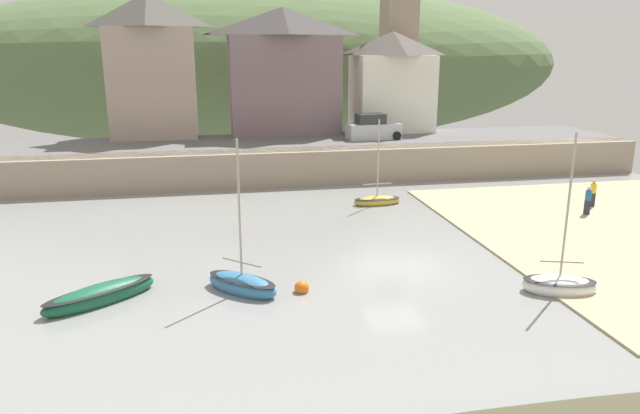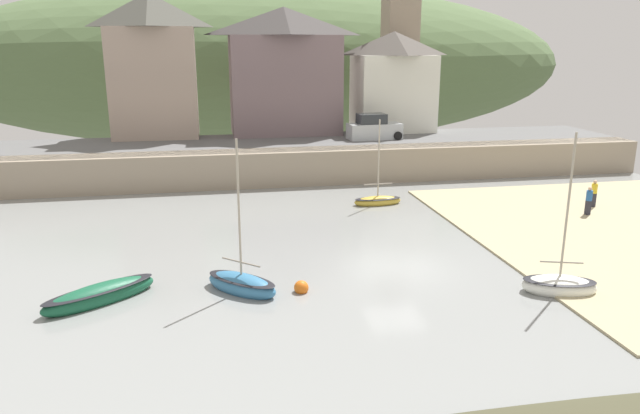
{
  "view_description": "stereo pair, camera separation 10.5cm",
  "coord_description": "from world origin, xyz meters",
  "px_view_note": "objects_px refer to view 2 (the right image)",
  "views": [
    {
      "loc": [
        -7.94,
        -23.48,
        9.46
      ],
      "look_at": [
        -2.86,
        2.9,
        2.1
      ],
      "focal_mm": 33.35,
      "sensor_mm": 36.0,
      "label": 1
    },
    {
      "loc": [
        -7.84,
        -23.5,
        9.46
      ],
      "look_at": [
        -2.86,
        2.9,
        2.1
      ],
      "focal_mm": 33.35,
      "sensor_mm": 36.0,
      "label": 2
    }
  ],
  "objects_px": {
    "church_with_spire": "(400,25)",
    "person_on_slipway": "(589,199)",
    "waterfront_building_right": "(393,81)",
    "sailboat_far_left": "(378,200)",
    "person_near_water": "(594,192)",
    "motorboat_with_cabin": "(559,285)",
    "parked_car_near_slipway": "(374,129)",
    "waterfront_building_centre": "(284,70)",
    "fishing_boat_green": "(242,284)",
    "sailboat_nearest_shore": "(100,295)",
    "mooring_buoy": "(301,288)",
    "waterfront_building_left": "(153,65)"
  },
  "relations": [
    {
      "from": "waterfront_building_right",
      "to": "sailboat_far_left",
      "type": "height_order",
      "value": "waterfront_building_right"
    },
    {
      "from": "waterfront_building_centre",
      "to": "waterfront_building_right",
      "type": "relative_size",
      "value": 1.22
    },
    {
      "from": "sailboat_far_left",
      "to": "mooring_buoy",
      "type": "xyz_separation_m",
      "value": [
        -6.68,
        -12.34,
        -0.08
      ]
    },
    {
      "from": "waterfront_building_centre",
      "to": "church_with_spire",
      "type": "relative_size",
      "value": 0.58
    },
    {
      "from": "church_with_spire",
      "to": "person_on_slipway",
      "type": "relative_size",
      "value": 10.5
    },
    {
      "from": "church_with_spire",
      "to": "person_on_slipway",
      "type": "xyz_separation_m",
      "value": [
        3.86,
        -23.52,
        -10.19
      ]
    },
    {
      "from": "church_with_spire",
      "to": "fishing_boat_green",
      "type": "distance_m",
      "value": 36.31
    },
    {
      "from": "sailboat_far_left",
      "to": "person_on_slipway",
      "type": "distance_m",
      "value": 12.04
    },
    {
      "from": "church_with_spire",
      "to": "person_near_water",
      "type": "height_order",
      "value": "church_with_spire"
    },
    {
      "from": "fishing_boat_green",
      "to": "sailboat_nearest_shore",
      "type": "bearing_deg",
      "value": -136.96
    },
    {
      "from": "mooring_buoy",
      "to": "waterfront_building_centre",
      "type": "bearing_deg",
      "value": 83.8
    },
    {
      "from": "waterfront_building_left",
      "to": "church_with_spire",
      "type": "relative_size",
      "value": 0.64
    },
    {
      "from": "motorboat_with_cabin",
      "to": "mooring_buoy",
      "type": "xyz_separation_m",
      "value": [
        -9.97,
        1.97,
        -0.15
      ]
    },
    {
      "from": "waterfront_building_left",
      "to": "waterfront_building_centre",
      "type": "distance_m",
      "value": 10.25
    },
    {
      "from": "church_with_spire",
      "to": "person_on_slipway",
      "type": "height_order",
      "value": "church_with_spire"
    },
    {
      "from": "waterfront_building_right",
      "to": "mooring_buoy",
      "type": "xyz_separation_m",
      "value": [
        -12.1,
        -27.14,
        -6.37
      ]
    },
    {
      "from": "church_with_spire",
      "to": "person_on_slipway",
      "type": "bearing_deg",
      "value": -80.67
    },
    {
      "from": "person_on_slipway",
      "to": "motorboat_with_cabin",
      "type": "bearing_deg",
      "value": -128.98
    },
    {
      "from": "motorboat_with_cabin",
      "to": "person_near_water",
      "type": "relative_size",
      "value": 4.06
    },
    {
      "from": "parked_car_near_slipway",
      "to": "person_near_water",
      "type": "distance_m",
      "value": 16.87
    },
    {
      "from": "sailboat_nearest_shore",
      "to": "parked_car_near_slipway",
      "type": "bearing_deg",
      "value": 18.18
    },
    {
      "from": "mooring_buoy",
      "to": "person_near_water",
      "type": "bearing_deg",
      "value": 25.53
    },
    {
      "from": "waterfront_building_centre",
      "to": "fishing_boat_green",
      "type": "xyz_separation_m",
      "value": [
        -5.26,
        -26.65,
        -7.13
      ]
    },
    {
      "from": "motorboat_with_cabin",
      "to": "person_on_slipway",
      "type": "height_order",
      "value": "motorboat_with_cabin"
    },
    {
      "from": "waterfront_building_left",
      "to": "sailboat_far_left",
      "type": "height_order",
      "value": "waterfront_building_left"
    },
    {
      "from": "waterfront_building_left",
      "to": "fishing_boat_green",
      "type": "bearing_deg",
      "value": -79.42
    },
    {
      "from": "waterfront_building_centre",
      "to": "waterfront_building_right",
      "type": "bearing_deg",
      "value": 0.0
    },
    {
      "from": "waterfront_building_left",
      "to": "parked_car_near_slipway",
      "type": "relative_size",
      "value": 2.59
    },
    {
      "from": "sailboat_far_left",
      "to": "waterfront_building_centre",
      "type": "bearing_deg",
      "value": 101.01
    },
    {
      "from": "waterfront_building_left",
      "to": "mooring_buoy",
      "type": "height_order",
      "value": "waterfront_building_left"
    },
    {
      "from": "fishing_boat_green",
      "to": "motorboat_with_cabin",
      "type": "relative_size",
      "value": 0.96
    },
    {
      "from": "waterfront_building_right",
      "to": "church_with_spire",
      "type": "relative_size",
      "value": 0.48
    },
    {
      "from": "waterfront_building_left",
      "to": "parked_car_near_slipway",
      "type": "distance_m",
      "value": 17.78
    },
    {
      "from": "church_with_spire",
      "to": "parked_car_near_slipway",
      "type": "height_order",
      "value": "church_with_spire"
    },
    {
      "from": "sailboat_far_left",
      "to": "parked_car_near_slipway",
      "type": "bearing_deg",
      "value": 72.88
    },
    {
      "from": "fishing_boat_green",
      "to": "sailboat_far_left",
      "type": "bearing_deg",
      "value": 95.84
    },
    {
      "from": "person_near_water",
      "to": "person_on_slipway",
      "type": "bearing_deg",
      "value": -132.25
    },
    {
      "from": "waterfront_building_centre",
      "to": "mooring_buoy",
      "type": "bearing_deg",
      "value": -96.2
    },
    {
      "from": "waterfront_building_centre",
      "to": "sailboat_far_left",
      "type": "xyz_separation_m",
      "value": [
        3.73,
        -14.8,
        -7.19
      ]
    },
    {
      "from": "sailboat_nearest_shore",
      "to": "mooring_buoy",
      "type": "xyz_separation_m",
      "value": [
        7.67,
        -0.49,
        -0.11
      ]
    },
    {
      "from": "mooring_buoy",
      "to": "fishing_boat_green",
      "type": "bearing_deg",
      "value": 168.02
    },
    {
      "from": "mooring_buoy",
      "to": "church_with_spire",
      "type": "bearing_deg",
      "value": 66.0
    },
    {
      "from": "church_with_spire",
      "to": "sailboat_far_left",
      "type": "bearing_deg",
      "value": -110.92
    },
    {
      "from": "person_near_water",
      "to": "sailboat_nearest_shore",
      "type": "bearing_deg",
      "value": -162.13
    },
    {
      "from": "waterfront_building_left",
      "to": "person_on_slipway",
      "type": "xyz_separation_m",
      "value": [
        25.02,
        -19.52,
        -6.95
      ]
    },
    {
      "from": "person_near_water",
      "to": "waterfront_building_left",
      "type": "bearing_deg",
      "value": 145.65
    },
    {
      "from": "motorboat_with_cabin",
      "to": "parked_car_near_slipway",
      "type": "bearing_deg",
      "value": 109.3
    },
    {
      "from": "sailboat_nearest_shore",
      "to": "motorboat_with_cabin",
      "type": "height_order",
      "value": "motorboat_with_cabin"
    },
    {
      "from": "waterfront_building_centre",
      "to": "person_near_water",
      "type": "relative_size",
      "value": 6.14
    },
    {
      "from": "waterfront_building_centre",
      "to": "waterfront_building_right",
      "type": "xyz_separation_m",
      "value": [
        9.15,
        0.0,
        -0.91
      ]
    }
  ]
}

